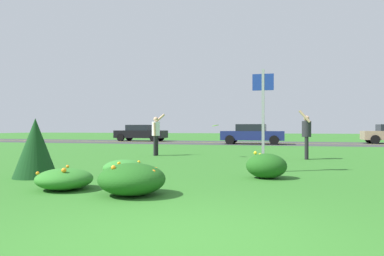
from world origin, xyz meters
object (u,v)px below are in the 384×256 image
object	(u,v)px
frisbee_lime	(215,125)
car_navy_center_left	(252,134)
person_thrower_white_shirt	(156,132)
car_black_leftmost	(141,133)
person_catcher_dark_shirt	(306,133)
sign_post_near_path	(263,110)

from	to	relation	value
frisbee_lime	car_navy_center_left	distance (m)	12.07
person_thrower_white_shirt	car_navy_center_left	world-z (taller)	person_thrower_white_shirt
person_thrower_white_shirt	frisbee_lime	bearing A→B (deg)	-5.72
car_black_leftmost	person_catcher_dark_shirt	bearing A→B (deg)	-49.19
car_black_leftmost	car_navy_center_left	size ratio (longest dim) A/B	1.00
sign_post_near_path	frisbee_lime	size ratio (longest dim) A/B	10.39
sign_post_near_path	car_black_leftmost	world-z (taller)	sign_post_near_path
car_navy_center_left	person_thrower_white_shirt	bearing A→B (deg)	-104.51
person_thrower_white_shirt	car_black_leftmost	bearing A→B (deg)	115.28
sign_post_near_path	person_thrower_white_shirt	xyz separation A→B (m)	(-4.77, 4.57, -0.67)
person_catcher_dark_shirt	frisbee_lime	bearing A→B (deg)	-179.70
person_catcher_dark_shirt	frisbee_lime	xyz separation A→B (m)	(-3.48, -0.02, 0.29)
sign_post_near_path	person_thrower_white_shirt	size ratio (longest dim) A/B	1.53
sign_post_near_path	person_catcher_dark_shirt	size ratio (longest dim) A/B	1.48
person_catcher_dark_shirt	frisbee_lime	size ratio (longest dim) A/B	7.00
person_thrower_white_shirt	person_catcher_dark_shirt	size ratio (longest dim) A/B	0.97
sign_post_near_path	frisbee_lime	world-z (taller)	sign_post_near_path
person_catcher_dark_shirt	frisbee_lime	distance (m)	3.49
car_black_leftmost	car_navy_center_left	bearing A→B (deg)	-18.08
person_thrower_white_shirt	person_catcher_dark_shirt	xyz separation A→B (m)	(6.12, -0.25, -0.00)
sign_post_near_path	person_catcher_dark_shirt	distance (m)	4.58
person_catcher_dark_shirt	sign_post_near_path	bearing A→B (deg)	-107.36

